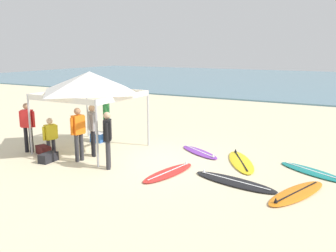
% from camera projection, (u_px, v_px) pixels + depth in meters
% --- Properties ---
extents(ground_plane, '(80.00, 80.00, 0.00)m').
position_uv_depth(ground_plane, '(146.00, 159.00, 11.91)').
color(ground_plane, beige).
extents(sea, '(80.00, 36.00, 0.10)m').
position_uv_depth(sea, '(308.00, 81.00, 39.90)').
color(sea, '#568499').
rests_on(sea, ground).
extents(canopy_tent, '(2.98, 2.98, 2.75)m').
position_uv_depth(canopy_tent, '(90.00, 82.00, 12.56)').
color(canopy_tent, '#B7B7BC').
rests_on(canopy_tent, ground).
extents(surfboard_yellow, '(1.72, 2.41, 0.19)m').
position_uv_depth(surfboard_yellow, '(241.00, 162.00, 11.54)').
color(surfboard_yellow, yellow).
rests_on(surfboard_yellow, ground).
extents(surfboard_purple, '(1.91, 1.46, 0.19)m').
position_uv_depth(surfboard_purple, '(200.00, 152.00, 12.60)').
color(surfboard_purple, purple).
rests_on(surfboard_purple, ground).
extents(surfboard_teal, '(2.18, 1.53, 0.19)m').
position_uv_depth(surfboard_teal, '(312.00, 172.00, 10.59)').
color(surfboard_teal, '#19847F').
rests_on(surfboard_teal, ground).
extents(surfboard_orange, '(1.35, 2.41, 0.19)m').
position_uv_depth(surfboard_orange, '(297.00, 193.00, 9.04)').
color(surfboard_orange, orange).
rests_on(surfboard_orange, ground).
extents(surfboard_red, '(0.90, 2.20, 0.19)m').
position_uv_depth(surfboard_red, '(169.00, 172.00, 10.54)').
color(surfboard_red, red).
rests_on(surfboard_red, ground).
extents(surfboard_black, '(2.52, 1.15, 0.19)m').
position_uv_depth(surfboard_black, '(234.00, 182.00, 9.82)').
color(surfboard_black, black).
rests_on(surfboard_black, ground).
extents(person_grey, '(0.42, 0.41, 1.71)m').
position_uv_depth(person_grey, '(93.00, 127.00, 12.10)').
color(person_grey, black).
rests_on(person_grey, ground).
extents(person_green, '(0.38, 0.47, 1.71)m').
position_uv_depth(person_green, '(106.00, 117.00, 13.93)').
color(person_green, '#383842').
rests_on(person_green, ground).
extents(person_black, '(0.38, 0.48, 1.71)m').
position_uv_depth(person_black, '(108.00, 136.00, 10.81)').
color(person_black, '#2D2D33').
rests_on(person_black, ground).
extents(person_orange, '(0.29, 0.54, 1.71)m').
position_uv_depth(person_orange, '(78.00, 131.00, 11.54)').
color(person_orange, '#2D2D33').
rests_on(person_orange, ground).
extents(person_red, '(0.51, 0.34, 1.71)m').
position_uv_depth(person_red, '(27.00, 124.00, 12.54)').
color(person_red, black).
rests_on(person_red, ground).
extents(person_yellow, '(0.32, 0.53, 1.20)m').
position_uv_depth(person_yellow, '(50.00, 134.00, 12.61)').
color(person_yellow, '#383842').
rests_on(person_yellow, ground).
extents(gear_bag_near_tent, '(0.67, 0.50, 0.28)m').
position_uv_depth(gear_bag_near_tent, '(43.00, 150.00, 12.48)').
color(gear_bag_near_tent, '#4C1919').
rests_on(gear_bag_near_tent, ground).
extents(gear_bag_by_pole, '(0.35, 0.62, 0.28)m').
position_uv_depth(gear_bag_by_pole, '(48.00, 157.00, 11.63)').
color(gear_bag_by_pole, '#232328').
rests_on(gear_bag_by_pole, ground).
extents(cooler_box, '(0.50, 0.36, 0.39)m').
position_uv_depth(cooler_box, '(98.00, 137.00, 14.09)').
color(cooler_box, '#2D60B7').
rests_on(cooler_box, ground).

